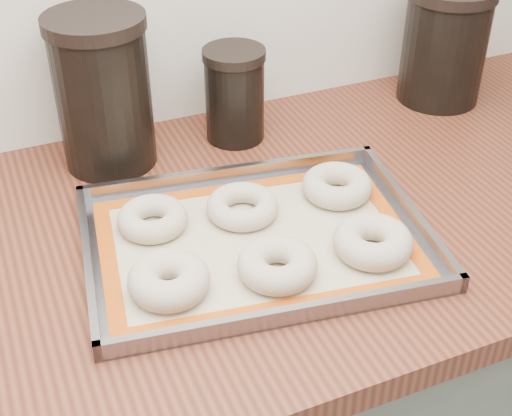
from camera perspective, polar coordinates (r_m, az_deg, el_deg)
name	(u,v)px	position (r m, az deg, el deg)	size (l,w,h in m)	color
cabinet	(342,392)	(1.41, 6.93, -14.39)	(3.00, 0.65, 0.86)	slate
countertop	(363,199)	(1.11, 8.55, 0.75)	(3.06, 0.68, 0.04)	brown
baking_tray	(256,240)	(0.97, 0.00, -2.55)	(0.50, 0.39, 0.03)	gray
baking_mat	(256,241)	(0.97, 0.00, -2.64)	(0.46, 0.35, 0.00)	#C6B793
bagel_front_left	(169,280)	(0.89, -6.98, -5.73)	(0.10, 0.10, 0.04)	beige
bagel_front_mid	(277,265)	(0.91, 1.72, -4.55)	(0.10, 0.10, 0.04)	beige
bagel_front_right	(373,242)	(0.95, 9.32, -2.66)	(0.11, 0.11, 0.04)	beige
bagel_back_left	(152,219)	(1.00, -8.28, -0.85)	(0.10, 0.10, 0.03)	beige
bagel_back_mid	(242,206)	(1.01, -1.10, 0.13)	(0.10, 0.10, 0.03)	beige
bagel_back_right	(337,186)	(1.06, 6.50, 1.79)	(0.10, 0.10, 0.04)	beige
canister_left	(103,92)	(1.12, -12.14, 9.07)	(0.15, 0.15, 0.24)	black
canister_mid	(235,94)	(1.18, -1.73, 9.07)	(0.10, 0.10, 0.16)	black
canister_right	(445,44)	(1.35, 14.86, 12.56)	(0.16, 0.16, 0.21)	black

